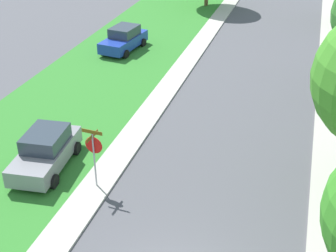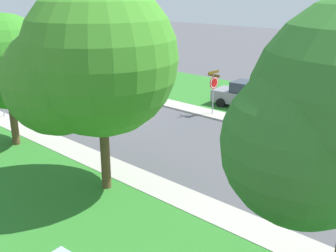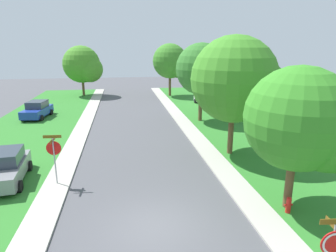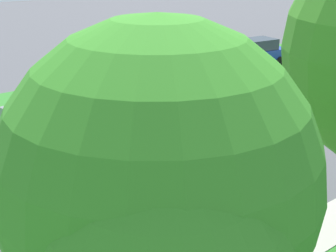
{
  "view_description": "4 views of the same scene",
  "coord_description": "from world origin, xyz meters",
  "px_view_note": "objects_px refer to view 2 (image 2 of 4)",
  "views": [
    {
      "loc": [
        2.92,
        -10.02,
        12.02
      ],
      "look_at": [
        -2.59,
        8.09,
        1.4
      ],
      "focal_mm": 50.25,
      "sensor_mm": 36.0,
      "label": 1
    },
    {
      "loc": [
        14.98,
        18.95,
        7.43
      ],
      "look_at": [
        1.82,
        6.79,
        1.4
      ],
      "focal_mm": 43.68,
      "sensor_mm": 36.0,
      "label": 2
    },
    {
      "loc": [
        -1.07,
        -10.24,
        7.12
      ],
      "look_at": [
        2.22,
        10.23,
        1.4
      ],
      "focal_mm": 30.91,
      "sensor_mm": 36.0,
      "label": 3
    },
    {
      "loc": [
        10.85,
        -3.06,
        7.13
      ],
      "look_at": [
        -1.32,
        6.5,
        1.4
      ],
      "focal_mm": 50.94,
      "sensor_mm": 36.0,
      "label": 4
    }
  ],
  "objects_px": {
    "stop_sign_far_corner": "(214,85)",
    "car_grey_kerbside_mid": "(247,95)",
    "tree_corner_large": "(89,65)",
    "fire_hydrant": "(15,134)",
    "tree_sidewalk_mid": "(0,65)",
    "stop_sign_near_corner": "(0,87)"
  },
  "relations": [
    {
      "from": "stop_sign_far_corner",
      "to": "car_grey_kerbside_mid",
      "type": "relative_size",
      "value": 0.62
    },
    {
      "from": "tree_corner_large",
      "to": "fire_hydrant",
      "type": "relative_size",
      "value": 9.48
    },
    {
      "from": "tree_sidewalk_mid",
      "to": "fire_hydrant",
      "type": "height_order",
      "value": "tree_sidewalk_mid"
    },
    {
      "from": "stop_sign_near_corner",
      "to": "tree_corner_large",
      "type": "relative_size",
      "value": 0.35
    },
    {
      "from": "tree_corner_large",
      "to": "tree_sidewalk_mid",
      "type": "xyz_separation_m",
      "value": [
        0.02,
        -6.92,
        -0.85
      ]
    },
    {
      "from": "stop_sign_far_corner",
      "to": "tree_sidewalk_mid",
      "type": "height_order",
      "value": "tree_sidewalk_mid"
    },
    {
      "from": "car_grey_kerbside_mid",
      "to": "tree_corner_large",
      "type": "distance_m",
      "value": 14.48
    },
    {
      "from": "car_grey_kerbside_mid",
      "to": "tree_sidewalk_mid",
      "type": "relative_size",
      "value": 0.69
    },
    {
      "from": "car_grey_kerbside_mid",
      "to": "stop_sign_near_corner",
      "type": "bearing_deg",
      "value": -39.48
    },
    {
      "from": "car_grey_kerbside_mid",
      "to": "fire_hydrant",
      "type": "height_order",
      "value": "car_grey_kerbside_mid"
    },
    {
      "from": "stop_sign_near_corner",
      "to": "fire_hydrant",
      "type": "relative_size",
      "value": 3.34
    },
    {
      "from": "stop_sign_far_corner",
      "to": "fire_hydrant",
      "type": "distance_m",
      "value": 11.61
    },
    {
      "from": "stop_sign_near_corner",
      "to": "fire_hydrant",
      "type": "height_order",
      "value": "stop_sign_near_corner"
    },
    {
      "from": "car_grey_kerbside_mid",
      "to": "tree_sidewalk_mid",
      "type": "xyz_separation_m",
      "value": [
        13.78,
        -4.94,
        3.18
      ]
    },
    {
      "from": "stop_sign_near_corner",
      "to": "stop_sign_far_corner",
      "type": "xyz_separation_m",
      "value": [
        -9.02,
        9.0,
        0.01
      ]
    },
    {
      "from": "stop_sign_near_corner",
      "to": "fire_hydrant",
      "type": "bearing_deg",
      "value": 70.68
    },
    {
      "from": "stop_sign_far_corner",
      "to": "fire_hydrant",
      "type": "height_order",
      "value": "stop_sign_far_corner"
    },
    {
      "from": "tree_sidewalk_mid",
      "to": "stop_sign_far_corner",
      "type": "bearing_deg",
      "value": 158.93
    },
    {
      "from": "stop_sign_far_corner",
      "to": "fire_hydrant",
      "type": "bearing_deg",
      "value": -23.31
    },
    {
      "from": "tree_corner_large",
      "to": "stop_sign_far_corner",
      "type": "bearing_deg",
      "value": -166.44
    },
    {
      "from": "stop_sign_far_corner",
      "to": "tree_corner_large",
      "type": "relative_size",
      "value": 0.35
    },
    {
      "from": "car_grey_kerbside_mid",
      "to": "tree_corner_large",
      "type": "xyz_separation_m",
      "value": [
        13.77,
        1.98,
        4.03
      ]
    }
  ]
}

